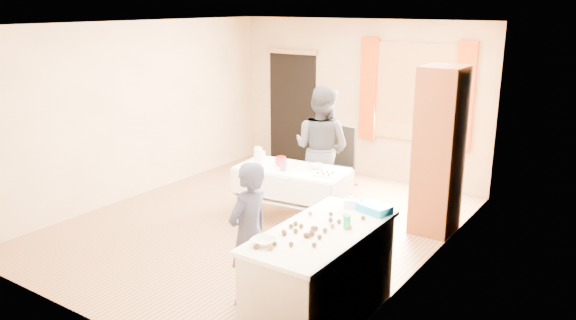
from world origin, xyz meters
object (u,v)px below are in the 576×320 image
Objects in this scene: chair at (334,178)px; woman at (321,148)px; girl at (249,234)px; cabinet at (439,151)px; party_table at (292,190)px; counter at (321,276)px.

woman reaches higher than chair.
cabinet is at bearing 165.17° from girl.
woman reaches higher than party_table.
girl is at bearing -107.18° from cabinet.
counter is at bearing -56.00° from party_table.
woman is at bearing -176.54° from cabinet.
counter is at bearing 120.83° from woman.
woman is (-1.65, -0.10, -0.18)m from cabinet.
chair is 0.77× the size of girl.
party_table is at bearing 85.84° from woman.
woman is (-1.55, 2.57, 0.42)m from counter.
chair is at bearing -89.30° from woman.
chair is (0.04, 1.08, -0.12)m from party_table.
counter is 2.48m from party_table.
party_table is 0.80m from woman.
cabinet is 1.30× the size of counter.
girl is 2.78m from woman.
cabinet is 2.91m from girl.
counter is 1.06× the size of party_table.
party_table is at bearing -83.61° from chair.
woman is (0.05, 0.67, 0.43)m from party_table.
cabinet is 1.21× the size of woman.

